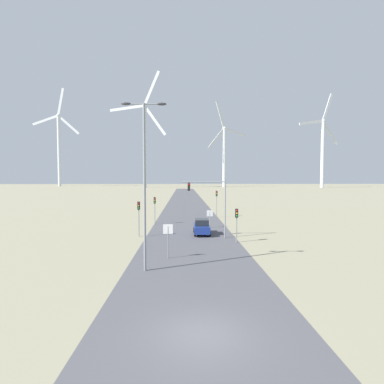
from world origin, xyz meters
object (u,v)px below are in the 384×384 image
at_px(traffic_light_post_mid_left, 155,204).
at_px(traffic_light_mast_overhead, 211,196).
at_px(wind_turbine_right, 323,146).
at_px(traffic_light_post_near_right, 237,218).
at_px(streetlamp, 144,169).
at_px(wind_turbine_left, 145,137).
at_px(stop_sign_far, 210,216).
at_px(wind_turbine_far_left, 59,143).
at_px(car_approaching, 202,227).
at_px(traffic_light_post_near_left, 139,211).
at_px(wind_turbine_center, 224,150).
at_px(traffic_light_post_mid_right, 217,198).
at_px(stop_sign_near, 168,234).

relative_size(traffic_light_post_mid_left, traffic_light_mast_overhead, 0.60).
bearing_deg(wind_turbine_right, traffic_light_post_near_right, -117.50).
distance_m(streetlamp, traffic_light_post_near_right, 13.17).
relative_size(wind_turbine_left, wind_turbine_right, 1.22).
distance_m(stop_sign_far, traffic_light_post_near_right, 9.33).
relative_size(wind_turbine_far_left, wind_turbine_left, 0.98).
xyz_separation_m(traffic_light_post_mid_left, wind_turbine_far_left, (-93.08, 194.61, 30.47)).
xyz_separation_m(stop_sign_far, wind_turbine_right, (90.15, 160.32, 26.09)).
xyz_separation_m(car_approaching, wind_turbine_far_left, (-99.33, 202.46, 32.41)).
bearing_deg(traffic_light_post_near_left, wind_turbine_center, 79.29).
relative_size(traffic_light_post_mid_right, car_approaching, 1.08).
distance_m(wind_turbine_far_left, wind_turbine_right, 194.57).
distance_m(stop_sign_far, wind_turbine_left, 169.06).
height_order(streetlamp, wind_turbine_right, wind_turbine_right).
height_order(wind_turbine_left, wind_turbine_center, wind_turbine_left).
distance_m(traffic_light_post_mid_right, traffic_light_mast_overhead, 17.56).
relative_size(stop_sign_near, stop_sign_far, 1.21).
distance_m(wind_turbine_left, wind_turbine_right, 119.86).
height_order(traffic_light_post_near_left, traffic_light_mast_overhead, traffic_light_mast_overhead).
height_order(streetlamp, car_approaching, streetlamp).
bearing_deg(wind_turbine_center, wind_turbine_left, -167.85).
xyz_separation_m(traffic_light_post_mid_left, traffic_light_post_mid_right, (9.70, 7.42, 0.41)).
xyz_separation_m(stop_sign_near, traffic_light_post_mid_left, (-2.84, 18.18, 0.86)).
xyz_separation_m(stop_sign_far, car_approaching, (-1.35, -4.59, -0.72)).
distance_m(traffic_light_post_mid_left, wind_turbine_center, 176.69).
relative_size(traffic_light_post_near_left, wind_turbine_far_left, 0.05).
distance_m(streetlamp, traffic_light_post_mid_left, 21.95).
xyz_separation_m(stop_sign_near, traffic_light_post_mid_right, (6.86, 25.60, 1.27)).
xyz_separation_m(stop_sign_far, traffic_light_mast_overhead, (-0.48, -6.63, 2.98)).
xyz_separation_m(stop_sign_far, wind_turbine_far_left, (-100.68, 197.87, 31.69)).
bearing_deg(wind_turbine_left, stop_sign_near, -82.10).
bearing_deg(car_approaching, traffic_light_post_mid_left, 128.56).
bearing_deg(traffic_light_post_mid_left, traffic_light_post_near_right, -52.14).
xyz_separation_m(traffic_light_post_mid_right, wind_turbine_center, (23.58, 164.53, 22.92)).
relative_size(traffic_light_mast_overhead, wind_turbine_left, 0.08).
bearing_deg(wind_turbine_far_left, traffic_light_post_near_right, -63.62).
relative_size(stop_sign_near, traffic_light_post_mid_right, 0.64).
bearing_deg(traffic_light_post_near_left, traffic_light_post_near_right, -17.70).
height_order(stop_sign_far, car_approaching, stop_sign_far).
distance_m(stop_sign_far, wind_turbine_far_left, 224.26).
relative_size(car_approaching, wind_turbine_left, 0.05).
height_order(traffic_light_post_mid_right, wind_turbine_left, wind_turbine_left).
distance_m(traffic_light_mast_overhead, wind_turbine_left, 174.88).
bearing_deg(stop_sign_far, traffic_light_mast_overhead, -94.17).
bearing_deg(streetlamp, wind_turbine_center, 80.63).
distance_m(streetlamp, traffic_light_post_mid_right, 30.33).
bearing_deg(traffic_light_post_near_left, wind_turbine_far_left, 114.35).
xyz_separation_m(car_approaching, wind_turbine_left, (-28.17, 167.93, 32.85)).
bearing_deg(stop_sign_near, traffic_light_post_near_left, 112.30).
height_order(stop_sign_far, wind_turbine_right, wind_turbine_right).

